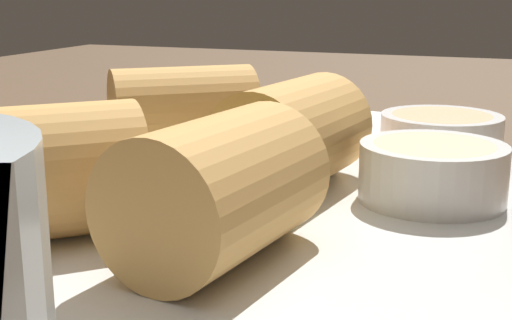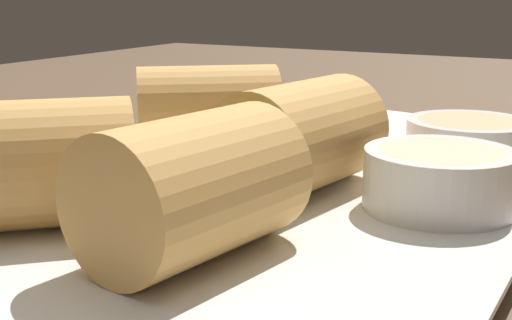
{
  "view_description": "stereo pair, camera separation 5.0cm",
  "coord_description": "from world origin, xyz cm",
  "px_view_note": "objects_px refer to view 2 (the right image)",
  "views": [
    {
      "loc": [
        33.32,
        12.56,
        14.09
      ],
      "look_at": [
        2.17,
        0.76,
        5.78
      ],
      "focal_mm": 50.0,
      "sensor_mm": 36.0,
      "label": 1
    },
    {
      "loc": [
        31.21,
        17.09,
        14.09
      ],
      "look_at": [
        2.17,
        0.76,
        5.78
      ],
      "focal_mm": 50.0,
      "sensor_mm": 36.0,
      "label": 2
    }
  ],
  "objects_px": {
    "spoon": "(95,157)",
    "dipping_bowl_far": "(469,143)",
    "napkin": "(368,130)",
    "serving_plate": "(256,219)",
    "dipping_bowl_near": "(440,177)"
  },
  "relations": [
    {
      "from": "dipping_bowl_far",
      "to": "spoon",
      "type": "height_order",
      "value": "dipping_bowl_far"
    },
    {
      "from": "serving_plate",
      "to": "dipping_bowl_far",
      "type": "bearing_deg",
      "value": 148.92
    },
    {
      "from": "spoon",
      "to": "napkin",
      "type": "bearing_deg",
      "value": 145.91
    },
    {
      "from": "serving_plate",
      "to": "dipping_bowl_near",
      "type": "height_order",
      "value": "dipping_bowl_near"
    },
    {
      "from": "dipping_bowl_near",
      "to": "dipping_bowl_far",
      "type": "distance_m",
      "value": 0.08
    },
    {
      "from": "dipping_bowl_near",
      "to": "spoon",
      "type": "relative_size",
      "value": 0.37
    },
    {
      "from": "spoon",
      "to": "napkin",
      "type": "distance_m",
      "value": 0.23
    },
    {
      "from": "spoon",
      "to": "dipping_bowl_far",
      "type": "bearing_deg",
      "value": 102.85
    },
    {
      "from": "serving_plate",
      "to": "spoon",
      "type": "distance_m",
      "value": 0.18
    },
    {
      "from": "dipping_bowl_near",
      "to": "napkin",
      "type": "xyz_separation_m",
      "value": [
        -0.22,
        -0.12,
        -0.03
      ]
    },
    {
      "from": "dipping_bowl_far",
      "to": "napkin",
      "type": "relative_size",
      "value": 0.41
    },
    {
      "from": "dipping_bowl_far",
      "to": "serving_plate",
      "type": "bearing_deg",
      "value": -31.08
    },
    {
      "from": "serving_plate",
      "to": "dipping_bowl_near",
      "type": "distance_m",
      "value": 0.09
    },
    {
      "from": "dipping_bowl_near",
      "to": "dipping_bowl_far",
      "type": "bearing_deg",
      "value": -176.05
    },
    {
      "from": "napkin",
      "to": "serving_plate",
      "type": "bearing_deg",
      "value": 8.32
    }
  ]
}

